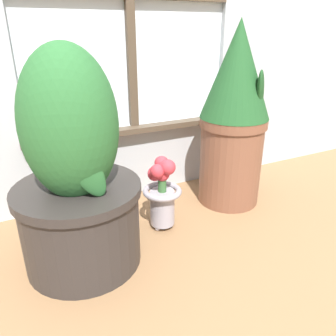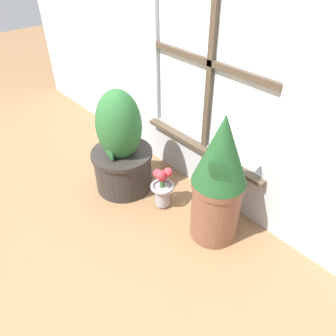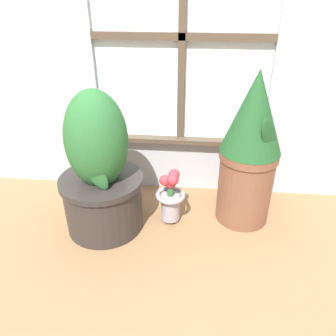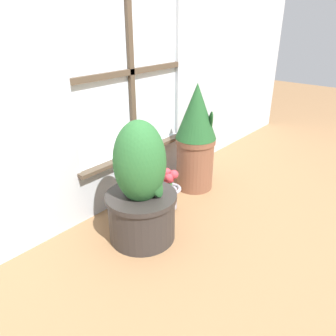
% 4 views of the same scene
% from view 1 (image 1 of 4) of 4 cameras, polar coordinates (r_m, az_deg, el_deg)
% --- Properties ---
extents(ground_plane, '(10.00, 10.00, 0.00)m').
position_cam_1_polar(ground_plane, '(1.16, 6.33, -16.58)').
color(ground_plane, olive).
extents(potted_plant_left, '(0.40, 0.40, 0.71)m').
position_cam_1_polar(potted_plant_left, '(1.06, -15.66, -2.15)').
color(potted_plant_left, '#2D2826').
rests_on(potted_plant_left, ground_plane).
extents(potted_plant_right, '(0.29, 0.29, 0.78)m').
position_cam_1_polar(potted_plant_right, '(1.42, 11.45, 9.07)').
color(potted_plant_right, brown).
rests_on(potted_plant_right, ground_plane).
extents(flower_vase, '(0.15, 0.15, 0.30)m').
position_cam_1_polar(flower_vase, '(1.27, -1.07, -4.21)').
color(flower_vase, '#99939E').
rests_on(flower_vase, ground_plane).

